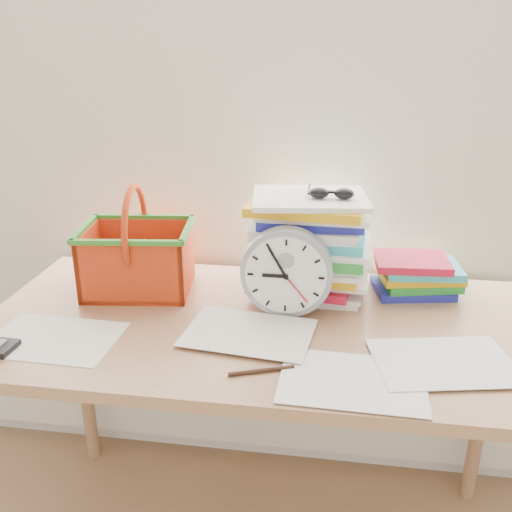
% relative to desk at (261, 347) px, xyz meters
% --- Properties ---
extents(curtain, '(2.40, 0.01, 2.50)m').
position_rel_desk_xyz_m(curtain, '(0.00, 0.38, 0.62)').
color(curtain, white).
rests_on(curtain, room_shell).
extents(desk, '(1.40, 0.70, 0.75)m').
position_rel_desk_xyz_m(desk, '(0.00, 0.00, 0.00)').
color(desk, '#986B47').
rests_on(desk, ground).
extents(paper_stack, '(0.32, 0.26, 0.28)m').
position_rel_desk_xyz_m(paper_stack, '(0.11, 0.19, 0.21)').
color(paper_stack, white).
rests_on(paper_stack, desk).
extents(clock, '(0.23, 0.05, 0.23)m').
position_rel_desk_xyz_m(clock, '(0.06, 0.05, 0.19)').
color(clock, '#8E959D').
rests_on(clock, desk).
extents(sunglasses, '(0.13, 0.11, 0.03)m').
position_rel_desk_xyz_m(sunglasses, '(0.16, 0.16, 0.37)').
color(sunglasses, black).
rests_on(sunglasses, paper_stack).
extents(book_stack, '(0.27, 0.22, 0.10)m').
position_rel_desk_xyz_m(book_stack, '(0.40, 0.24, 0.13)').
color(book_stack, white).
rests_on(book_stack, desk).
extents(basket, '(0.32, 0.26, 0.29)m').
position_rel_desk_xyz_m(basket, '(-0.36, 0.14, 0.22)').
color(basket, '#E14416').
rests_on(basket, desk).
extents(pen, '(0.14, 0.06, 0.01)m').
position_rel_desk_xyz_m(pen, '(0.03, -0.23, 0.08)').
color(pen, black).
rests_on(pen, desk).
extents(scattered_papers, '(1.26, 0.42, 0.02)m').
position_rel_desk_xyz_m(scattered_papers, '(0.00, 0.00, 0.08)').
color(scattered_papers, white).
rests_on(scattered_papers, desk).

